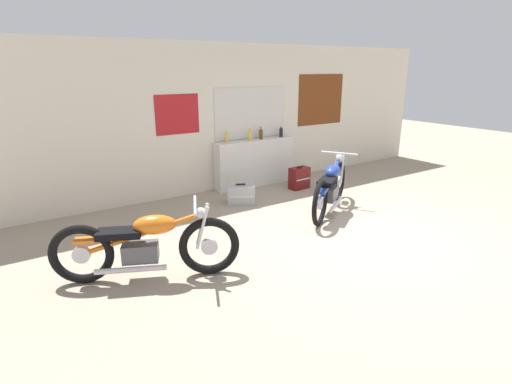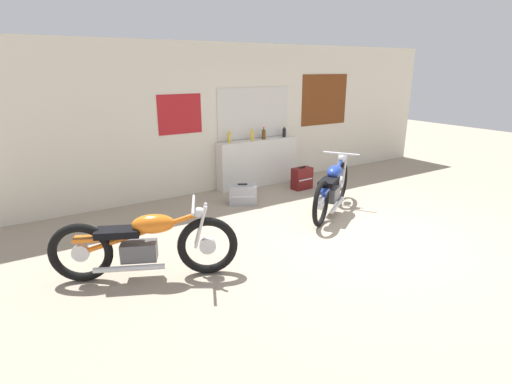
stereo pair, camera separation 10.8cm
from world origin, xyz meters
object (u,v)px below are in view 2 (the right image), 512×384
Objects in this scene: bottle_right_center at (284,132)px; hard_case_silver at (243,194)px; bottle_left_center at (252,135)px; motorcycle_blue at (332,187)px; hard_case_darkred at (302,178)px; bottle_center at (264,134)px; motorcycle_orange at (145,244)px; bottle_leftmost at (229,137)px.

hard_case_silver is (-1.53, -0.86, -0.88)m from bottle_right_center.
bottle_left_center is 2.13m from motorcycle_blue.
bottle_right_center is at bearing 86.01° from hard_case_darkred.
bottle_center is 0.13× the size of motorcycle_orange.
motorcycle_orange is 3.36m from motorcycle_blue.
hard_case_silver is at bearing -139.55° from bottle_center.
bottle_center is at bearing 123.33° from hard_case_darkred.
bottle_leftmost is at bearing 178.74° from bottle_center.
hard_case_darkred is (0.75, -0.67, -0.86)m from bottle_left_center.
bottle_left_center is 0.16× the size of motorcycle_blue.
bottle_left_center reaches higher than hard_case_darkred.
motorcycle_blue is at bearing -103.31° from bottle_right_center.
hard_case_darkred is (3.75, 1.83, -0.21)m from motorcycle_orange.
bottle_right_center is 0.51× the size of hard_case_darkred.
bottle_center is 1.60m from hard_case_silver.
bottle_left_center is at bearing 138.30° from hard_case_darkred.
motorcycle_orange is 2.83m from hard_case_silver.
bottle_right_center is (1.30, -0.02, -0.01)m from bottle_leftmost.
hard_case_darkred is at bearing 72.07° from motorcycle_blue.
bottle_center reaches higher than motorcycle_blue.
motorcycle_blue is at bearing -81.02° from bottle_left_center.
motorcycle_blue is 1.60m from hard_case_silver.
motorcycle_blue is at bearing 8.38° from motorcycle_orange.
bottle_leftmost is at bearing 45.56° from motorcycle_orange.
motorcycle_blue is (-0.48, -2.04, -0.61)m from bottle_right_center.
bottle_leftmost is at bearing 179.12° from bottle_right_center.
motorcycle_orange is (-3.00, -2.50, -0.65)m from bottle_left_center.
bottle_center is at bearing 90.79° from motorcycle_blue.
motorcycle_blue is at bearing -48.48° from hard_case_silver.
hard_case_silver is (-1.02, -0.87, -0.88)m from bottle_center.
motorcycle_orange is at bearing -154.00° from hard_case_darkred.
motorcycle_orange reaches higher than hard_case_darkred.
bottle_center is at bearing 6.48° from bottle_left_center.
bottle_right_center reaches higher than motorcycle_blue.
bottle_left_center is at bearing -5.75° from bottle_leftmost.
bottle_center is 1.19m from hard_case_darkred.
bottle_left_center is at bearing -177.83° from bottle_right_center.
bottle_right_center reaches higher than hard_case_darkred.
bottle_leftmost reaches higher than hard_case_darkred.
bottle_center is 0.44× the size of hard_case_silver.
bottle_right_center is (0.51, -0.00, -0.01)m from bottle_center.
motorcycle_orange is 4.18m from hard_case_darkred.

